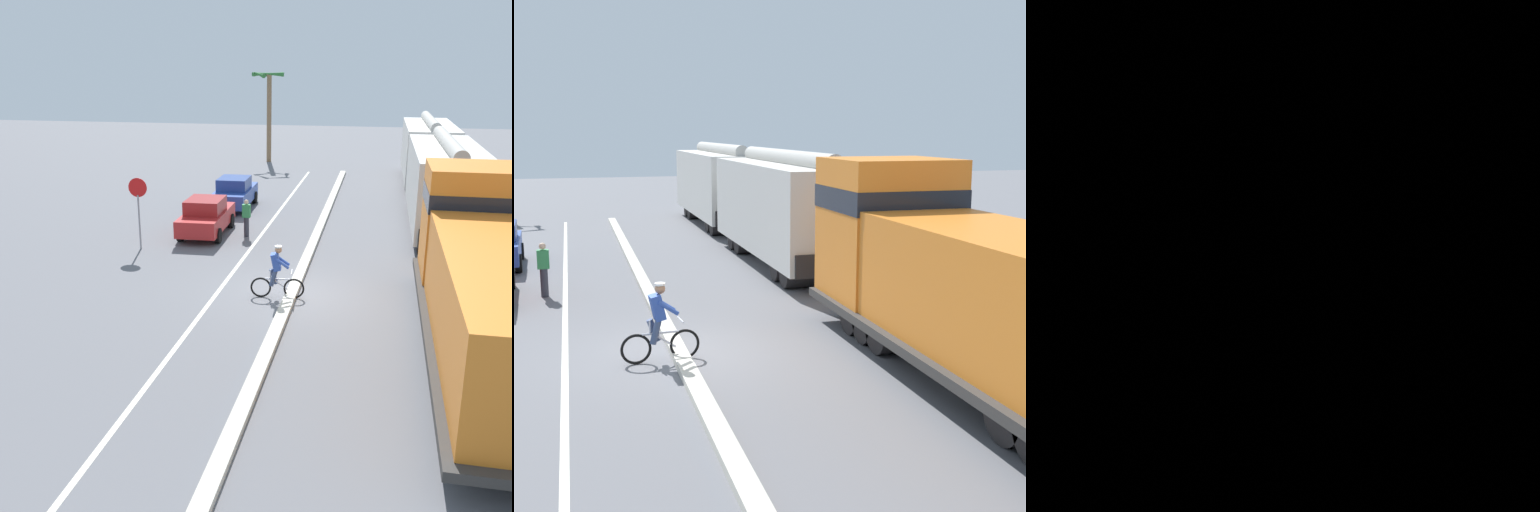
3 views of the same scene
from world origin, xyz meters
TOP-DOWN VIEW (x-y plane):
  - ground_plane at (0.00, 0.00)m, footprint 120.00×120.00m
  - median_curb at (0.00, 6.00)m, footprint 0.36×36.00m
  - lane_stripe at (-2.40, 6.00)m, footprint 0.14×36.00m
  - locomotive at (5.36, -2.78)m, footprint 3.10×11.61m
  - hopper_car_lead at (5.36, 9.38)m, footprint 2.90×10.60m
  - hopper_car_middle at (5.36, 20.98)m, footprint 2.90×10.60m
  - cyclist at (-0.44, -0.45)m, footprint 1.71×0.49m
  - pedestrian_by_cars at (-2.97, 6.47)m, footprint 0.34×0.22m

SIDE VIEW (x-z plane):
  - ground_plane at x=0.00m, z-range 0.00..0.00m
  - lane_stripe at x=-2.40m, z-range 0.00..0.01m
  - median_curb at x=0.00m, z-range 0.00..0.16m
  - cyclist at x=-0.44m, z-range -0.04..1.67m
  - pedestrian_by_cars at x=-2.97m, z-range 0.04..1.66m
  - locomotive at x=5.36m, z-range -0.30..3.90m
  - hopper_car_lead at x=5.36m, z-range -0.01..4.17m
  - hopper_car_middle at x=5.36m, z-range -0.01..4.17m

